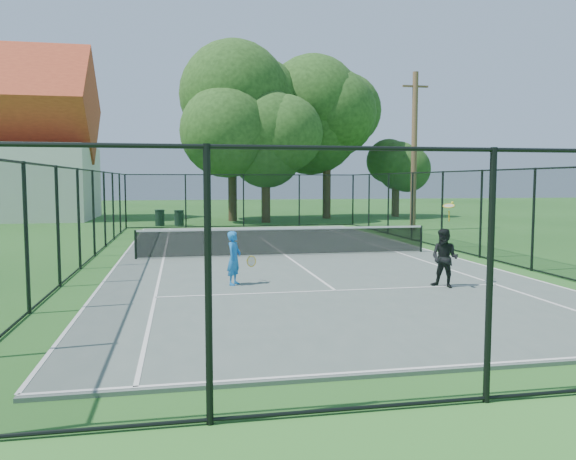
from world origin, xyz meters
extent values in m
plane|color=#275A1F|center=(0.00, 0.00, 0.00)|extent=(120.00, 120.00, 0.00)
cube|color=#56665F|center=(0.00, 0.00, 0.03)|extent=(11.00, 24.00, 0.06)
cylinder|color=black|center=(-5.00, 0.00, 0.53)|extent=(0.08, 0.08, 0.95)
cylinder|color=black|center=(5.00, 0.00, 0.53)|extent=(0.08, 0.08, 0.95)
cube|color=black|center=(0.00, 0.00, 0.53)|extent=(10.00, 0.03, 0.88)
cube|color=white|center=(0.00, 0.00, 0.98)|extent=(10.00, 0.05, 0.06)
cylinder|color=#332114|center=(-0.19, 17.77, 2.29)|extent=(0.56, 0.56, 4.58)
sphere|color=black|center=(-0.19, 17.77, 6.64)|extent=(8.26, 8.26, 8.26)
cylinder|color=#332114|center=(1.77, 16.19, 1.69)|extent=(0.56, 0.56, 3.39)
sphere|color=black|center=(1.77, 16.19, 4.91)|extent=(6.08, 6.08, 6.08)
cylinder|color=#332114|center=(6.52, 19.18, 2.17)|extent=(0.56, 0.56, 4.34)
sphere|color=black|center=(6.52, 19.18, 6.07)|extent=(6.89, 6.89, 6.89)
cylinder|color=#332114|center=(12.05, 20.27, 1.10)|extent=(0.56, 0.56, 2.20)
sphere|color=black|center=(12.05, 20.27, 3.16)|extent=(3.85, 3.85, 3.85)
cylinder|color=black|center=(-4.74, 14.64, 0.45)|extent=(0.54, 0.54, 0.90)
cylinder|color=black|center=(-4.74, 14.64, 0.92)|extent=(0.58, 0.58, 0.05)
cylinder|color=black|center=(-3.63, 14.52, 0.43)|extent=(0.54, 0.54, 0.87)
cylinder|color=black|center=(-3.63, 14.52, 0.89)|extent=(0.58, 0.58, 0.05)
cylinder|color=#4C3823|center=(8.56, 9.00, 4.13)|extent=(0.30, 0.30, 8.27)
cube|color=#4C3823|center=(8.56, 9.00, 7.52)|extent=(1.40, 0.10, 0.10)
imported|color=blue|center=(-2.25, -5.19, 0.72)|extent=(0.51, 0.58, 1.33)
torus|color=gold|center=(-1.80, -5.04, 0.61)|extent=(0.27, 0.18, 0.29)
cylinder|color=silver|center=(-1.80, -5.04, 0.61)|extent=(0.23, 0.15, 0.25)
imported|color=black|center=(2.69, -6.48, 0.77)|extent=(0.86, 0.87, 1.42)
torus|color=gold|center=(2.94, -6.13, 2.01)|extent=(0.30, 0.28, 0.14)
cylinder|color=silver|center=(2.94, -6.13, 2.01)|extent=(0.26, 0.24, 0.11)
sphere|color=#CCE526|center=(3.20, -5.82, 2.07)|extent=(0.07, 0.07, 0.07)
camera|label=1|loc=(-3.52, -18.89, 2.62)|focal=35.00mm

